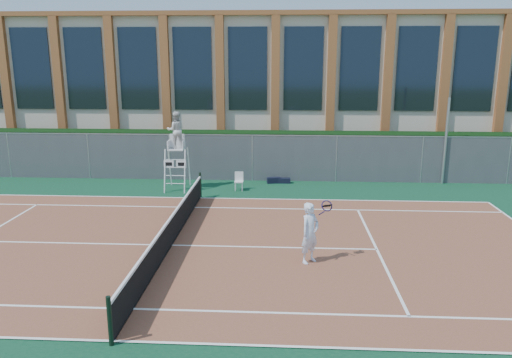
# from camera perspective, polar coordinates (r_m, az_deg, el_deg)

# --- Properties ---
(ground) EXTENTS (120.00, 120.00, 0.00)m
(ground) POSITION_cam_1_polar(r_m,az_deg,el_deg) (16.07, -9.63, -7.57)
(ground) COLOR #233814
(apron) EXTENTS (36.00, 20.00, 0.01)m
(apron) POSITION_cam_1_polar(r_m,az_deg,el_deg) (16.98, -8.90, -6.35)
(apron) COLOR #0C3725
(apron) RESTS_ON ground
(tennis_court) EXTENTS (23.77, 10.97, 0.02)m
(tennis_court) POSITION_cam_1_polar(r_m,az_deg,el_deg) (16.06, -9.64, -7.50)
(tennis_court) COLOR brown
(tennis_court) RESTS_ON apron
(tennis_net) EXTENTS (0.10, 11.30, 1.10)m
(tennis_net) POSITION_cam_1_polar(r_m,az_deg,el_deg) (15.88, -9.71, -5.76)
(tennis_net) COLOR black
(tennis_net) RESTS_ON ground
(fence) EXTENTS (40.00, 0.06, 2.20)m
(fence) POSITION_cam_1_polar(r_m,az_deg,el_deg) (24.10, -5.18, 2.42)
(fence) COLOR #595E60
(fence) RESTS_ON ground
(hedge) EXTENTS (40.00, 1.40, 2.20)m
(hedge) POSITION_cam_1_polar(r_m,az_deg,el_deg) (25.27, -4.79, 2.95)
(hedge) COLOR black
(hedge) RESTS_ON ground
(building) EXTENTS (45.00, 10.60, 8.22)m
(building) POSITION_cam_1_polar(r_m,az_deg,el_deg) (32.77, -2.96, 10.78)
(building) COLOR beige
(building) RESTS_ON ground
(steel_pole) EXTENTS (0.12, 0.12, 4.03)m
(steel_pole) POSITION_cam_1_polar(r_m,az_deg,el_deg) (24.75, 20.86, 4.04)
(steel_pole) COLOR #9EA0A5
(steel_pole) RESTS_ON ground
(umpire_chair) EXTENTS (0.99, 1.52, 3.53)m
(umpire_chair) POSITION_cam_1_polar(r_m,az_deg,el_deg) (22.38, -9.13, 5.29)
(umpire_chair) COLOR white
(umpire_chair) RESTS_ON ground
(plastic_chair) EXTENTS (0.39, 0.39, 0.82)m
(plastic_chair) POSITION_cam_1_polar(r_m,az_deg,el_deg) (22.29, -1.96, -0.06)
(plastic_chair) COLOR silver
(plastic_chair) RESTS_ON apron
(sports_bag_near) EXTENTS (0.69, 0.39, 0.27)m
(sports_bag_near) POSITION_cam_1_polar(r_m,az_deg,el_deg) (23.60, 2.05, -0.14)
(sports_bag_near) COLOR black
(sports_bag_near) RESTS_ON apron
(sports_bag_far) EXTENTS (0.60, 0.27, 0.24)m
(sports_bag_far) POSITION_cam_1_polar(r_m,az_deg,el_deg) (23.63, 3.22, -0.17)
(sports_bag_far) COLOR black
(sports_bag_far) RESTS_ON apron
(tennis_player) EXTENTS (1.04, 0.83, 1.78)m
(tennis_player) POSITION_cam_1_polar(r_m,az_deg,el_deg) (14.37, 6.20, -6.12)
(tennis_player) COLOR white
(tennis_player) RESTS_ON tennis_court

